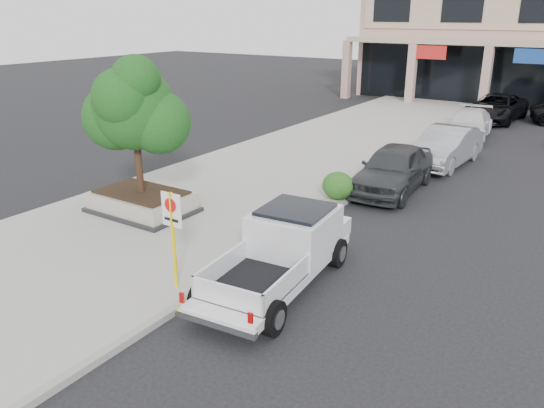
{
  "coord_description": "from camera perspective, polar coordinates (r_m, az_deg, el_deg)",
  "views": [
    {
      "loc": [
        5.67,
        -10.02,
        6.09
      ],
      "look_at": [
        -1.89,
        1.5,
        1.12
      ],
      "focal_mm": 35.0,
      "sensor_mm": 36.0,
      "label": 1
    }
  ],
  "objects": [
    {
      "name": "curb_car_a",
      "position": [
        19.55,
        12.91,
        3.72
      ],
      "size": [
        2.21,
        4.98,
        1.66
      ],
      "primitive_type": "imported",
      "rotation": [
        0.0,
        0.0,
        0.05
      ],
      "color": "#2E3134",
      "rests_on": "ground"
    },
    {
      "name": "curb",
      "position": [
        18.57,
        8.54,
        0.71
      ],
      "size": [
        0.2,
        52.0,
        0.15
      ],
      "primitive_type": "cube",
      "color": "gray",
      "rests_on": "ground"
    },
    {
      "name": "planter",
      "position": [
        17.26,
        -13.79,
        0.25
      ],
      "size": [
        3.2,
        2.2,
        0.68
      ],
      "color": "black",
      "rests_on": "sidewalk"
    },
    {
      "name": "sidewalk",
      "position": [
        20.43,
        -1.53,
        2.71
      ],
      "size": [
        8.0,
        52.0,
        0.15
      ],
      "primitive_type": "cube",
      "color": "gray",
      "rests_on": "ground"
    },
    {
      "name": "curb_car_b",
      "position": [
        23.59,
        18.18,
        5.88
      ],
      "size": [
        2.04,
        4.97,
        1.6
      ],
      "primitive_type": "imported",
      "rotation": [
        0.0,
        0.0,
        -0.07
      ],
      "color": "#999CA0",
      "rests_on": "ground"
    },
    {
      "name": "curb_car_c",
      "position": [
        29.27,
        20.39,
        8.04
      ],
      "size": [
        2.54,
        5.16,
        1.44
      ],
      "primitive_type": "imported",
      "rotation": [
        0.0,
        0.0,
        0.11
      ],
      "color": "silver",
      "rests_on": "ground"
    },
    {
      "name": "curb_car_d",
      "position": [
        34.74,
        22.93,
        9.51
      ],
      "size": [
        3.0,
        5.81,
        1.57
      ],
      "primitive_type": "imported",
      "rotation": [
        0.0,
        0.0,
        -0.07
      ],
      "color": "black",
      "rests_on": "ground"
    },
    {
      "name": "hedge",
      "position": [
        18.0,
        7.12,
        1.98
      ],
      "size": [
        1.1,
        0.99,
        0.93
      ],
      "primitive_type": "ellipsoid",
      "color": "#154212",
      "rests_on": "sidewalk"
    },
    {
      "name": "planter_tree",
      "position": [
        16.54,
        -13.92,
        9.95
      ],
      "size": [
        2.9,
        2.55,
        4.0
      ],
      "color": "black",
      "rests_on": "planter"
    },
    {
      "name": "pickup_truck",
      "position": [
        12.3,
        0.49,
        -5.43
      ],
      "size": [
        2.45,
        5.5,
        1.68
      ],
      "primitive_type": null,
      "rotation": [
        0.0,
        0.0,
        0.09
      ],
      "color": "silver",
      "rests_on": "ground"
    },
    {
      "name": "ground",
      "position": [
        13.02,
        3.37,
        -8.09
      ],
      "size": [
        120.0,
        120.0,
        0.0
      ],
      "primitive_type": "plane",
      "color": "black",
      "rests_on": "ground"
    },
    {
      "name": "no_parking_sign",
      "position": [
        11.91,
        -10.64,
        -2.52
      ],
      "size": [
        0.55,
        0.09,
        2.3
      ],
      "color": "yellow",
      "rests_on": "sidewalk"
    }
  ]
}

